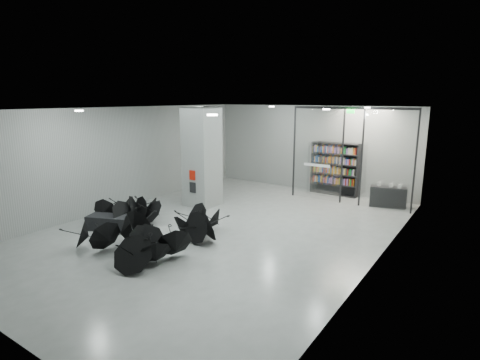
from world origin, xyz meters
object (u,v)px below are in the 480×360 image
Objects in this scene: shop_counter at (388,197)px; bookshelf at (335,169)px; column at (202,157)px; umbrella_cluster at (153,230)px; bench at (110,223)px.

bookshelf is at bearing 149.95° from shop_counter.
shop_counter is (2.56, -0.76, -0.77)m from bookshelf.
umbrella_cluster is (1.29, -3.97, -1.69)m from column.
bench is 0.63× the size of bookshelf.
column reaches higher than shop_counter.
column is at bearing -161.56° from shop_counter.
bench is (-0.62, -4.12, -1.76)m from column.
column is at bearing 59.83° from bench.
bookshelf is (3.86, 4.75, -0.81)m from column.
column reaches higher than bookshelf.
bench is at bearing -113.73° from bookshelf.
shop_counter is at bearing 57.22° from umbrella_cluster.
umbrella_cluster is (-5.13, -7.96, -0.11)m from shop_counter.
umbrella_cluster is at bearing -71.98° from column.
bookshelf is 2.78m from shop_counter.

